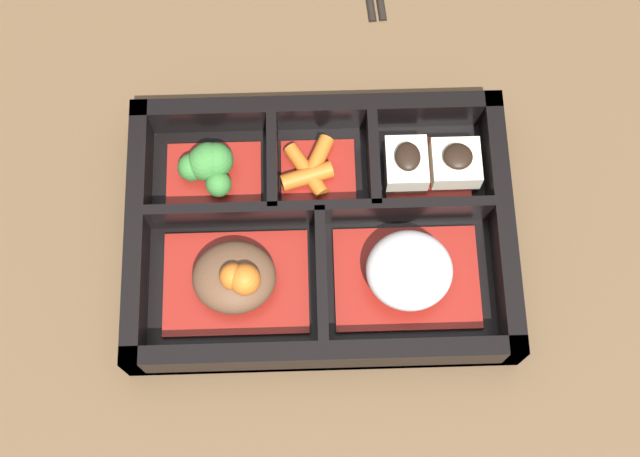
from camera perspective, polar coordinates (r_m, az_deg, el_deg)
The scene contains 8 objects.
ground_plane at distance 0.71m, azimuth 0.00°, elevation -0.66°, with size 3.00×3.00×0.00m, color brown.
bento_base at distance 0.70m, azimuth 0.00°, elevation -0.53°, with size 0.29×0.21×0.01m.
bento_rim at distance 0.69m, azimuth 0.01°, elevation 0.17°, with size 0.29×0.21×0.04m.
bowl_rice at distance 0.67m, azimuth 5.70°, elevation -2.80°, with size 0.11×0.08×0.05m.
bowl_stew at distance 0.67m, azimuth -5.43°, elevation -3.24°, with size 0.11×0.08×0.05m.
bowl_tofu at distance 0.71m, azimuth 7.04°, elevation 4.06°, with size 0.07×0.06×0.04m.
bowl_carrots at distance 0.71m, azimuth -0.28°, elevation 3.70°, with size 0.06×0.06×0.02m.
bowl_greens at distance 0.71m, azimuth -7.09°, elevation 3.95°, with size 0.08×0.06×0.03m.
Camera 1 is at (0.01, 0.22, 0.67)m, focal length 50.00 mm.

